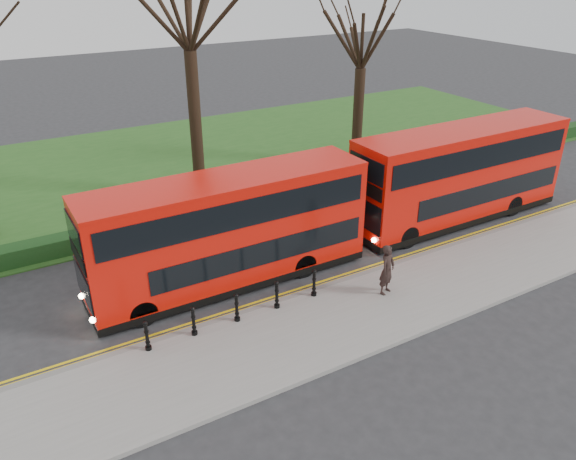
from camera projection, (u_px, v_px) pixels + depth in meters
ground at (254, 294)px, 20.65m from camera, size 120.00×120.00×0.00m
pavement at (296, 336)px, 18.30m from camera, size 60.00×4.00×0.15m
kerb at (267, 306)px, 19.84m from camera, size 60.00×0.25×0.16m
grass_verge at (135, 171)px, 32.25m from camera, size 60.00×18.00×0.06m
hedge at (186, 217)px, 25.74m from camera, size 60.00×0.90×0.80m
yellow_line_outer at (263, 303)px, 20.11m from camera, size 60.00×0.10×0.01m
yellow_line_inner at (261, 301)px, 20.26m from camera, size 60.00×0.10×0.01m
tree_right at (362, 35)px, 30.61m from camera, size 6.40×6.40×10.00m
bollard_row at (237, 308)px, 18.71m from camera, size 6.29×0.15×1.00m
bus_lead at (229, 232)px, 20.51m from camera, size 10.62×2.44×4.22m
bus_rear at (460, 175)px, 25.59m from camera, size 10.95×2.51×4.35m
pedestrian at (387, 270)px, 20.08m from camera, size 0.82×0.69×1.91m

